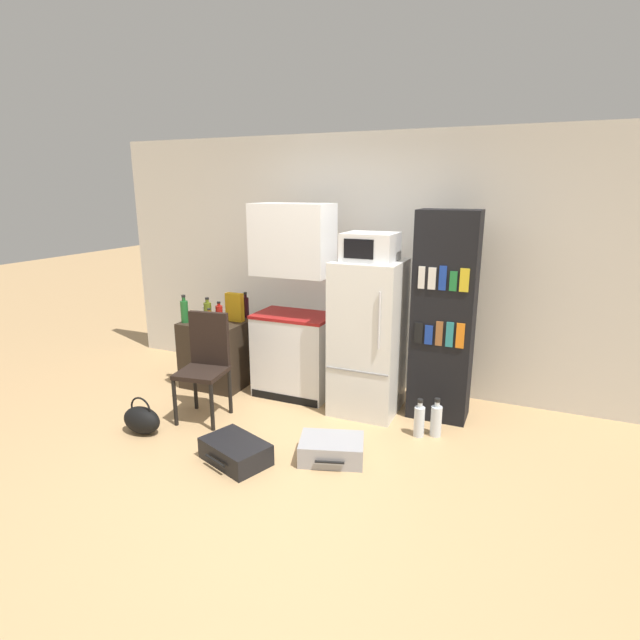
# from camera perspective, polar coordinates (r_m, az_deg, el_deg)

# --- Properties ---
(ground_plane) EXTENTS (24.00, 24.00, 0.00)m
(ground_plane) POSITION_cam_1_polar(r_m,az_deg,el_deg) (3.98, -4.74, -16.60)
(ground_plane) COLOR tan
(wall_back) EXTENTS (6.40, 0.10, 2.61)m
(wall_back) POSITION_cam_1_polar(r_m,az_deg,el_deg) (5.24, 7.31, 6.32)
(wall_back) COLOR beige
(wall_back) RESTS_ON ground_plane
(side_table) EXTENTS (0.65, 0.62, 0.71)m
(side_table) POSITION_cam_1_polar(r_m,az_deg,el_deg) (5.51, -11.44, -3.60)
(side_table) COLOR #2D2319
(side_table) RESTS_ON ground_plane
(kitchen_hutch) EXTENTS (0.78, 0.50, 1.93)m
(kitchen_hutch) POSITION_cam_1_polar(r_m,az_deg,el_deg) (4.98, -3.03, 1.21)
(kitchen_hutch) COLOR white
(kitchen_hutch) RESTS_ON ground_plane
(refrigerator) EXTENTS (0.60, 0.64, 1.44)m
(refrigerator) POSITION_cam_1_polar(r_m,az_deg,el_deg) (4.68, 5.53, -1.99)
(refrigerator) COLOR silver
(refrigerator) RESTS_ON ground_plane
(microwave) EXTENTS (0.46, 0.41, 0.25)m
(microwave) POSITION_cam_1_polar(r_m,az_deg,el_deg) (4.51, 5.78, 8.34)
(microwave) COLOR silver
(microwave) RESTS_ON refrigerator
(bookshelf) EXTENTS (0.53, 0.36, 1.90)m
(bookshelf) POSITION_cam_1_polar(r_m,az_deg,el_deg) (4.60, 13.93, 0.27)
(bookshelf) COLOR black
(bookshelf) RESTS_ON ground_plane
(bottle_ketchup_red) EXTENTS (0.07, 0.07, 0.20)m
(bottle_ketchup_red) POSITION_cam_1_polar(r_m,az_deg,el_deg) (5.39, -11.45, 0.84)
(bottle_ketchup_red) COLOR #AD1914
(bottle_ketchup_red) RESTS_ON side_table
(bottle_olive_oil) EXTENTS (0.08, 0.08, 0.26)m
(bottle_olive_oil) POSITION_cam_1_polar(r_m,az_deg,el_deg) (5.36, -12.71, 0.97)
(bottle_olive_oil) COLOR #566619
(bottle_olive_oil) RESTS_ON side_table
(bottle_clear_short) EXTENTS (0.08, 0.08, 0.14)m
(bottle_clear_short) POSITION_cam_1_polar(r_m,az_deg,el_deg) (5.60, -12.79, 1.03)
(bottle_clear_short) COLOR silver
(bottle_clear_short) RESTS_ON side_table
(bottle_amber_beer) EXTENTS (0.07, 0.07, 0.18)m
(bottle_amber_beer) POSITION_cam_1_polar(r_m,az_deg,el_deg) (5.21, -12.52, 0.19)
(bottle_amber_beer) COLOR brown
(bottle_amber_beer) RESTS_ON side_table
(bottle_wine_dark) EXTENTS (0.07, 0.07, 0.27)m
(bottle_wine_dark) POSITION_cam_1_polar(r_m,az_deg,el_deg) (5.48, -8.48, 1.53)
(bottle_wine_dark) COLOR black
(bottle_wine_dark) RESTS_ON side_table
(bottle_green_tall) EXTENTS (0.08, 0.08, 0.29)m
(bottle_green_tall) POSITION_cam_1_polar(r_m,az_deg,el_deg) (5.39, -15.23, 1.02)
(bottle_green_tall) COLOR #1E6028
(bottle_green_tall) RESTS_ON side_table
(cereal_box) EXTENTS (0.19, 0.07, 0.30)m
(cereal_box) POSITION_cam_1_polar(r_m,az_deg,el_deg) (5.32, -9.73, 1.45)
(cereal_box) COLOR gold
(cereal_box) RESTS_ON side_table
(chair) EXTENTS (0.45, 0.45, 0.98)m
(chair) POSITION_cam_1_polar(r_m,az_deg,el_deg) (4.70, -12.91, -4.20)
(chair) COLOR black
(chair) RESTS_ON ground_plane
(suitcase_large_flat) EXTENTS (0.58, 0.48, 0.17)m
(suitcase_large_flat) POSITION_cam_1_polar(r_m,az_deg,el_deg) (4.05, 1.33, -14.54)
(suitcase_large_flat) COLOR #99999E
(suitcase_large_flat) RESTS_ON ground_plane
(suitcase_small_flat) EXTENTS (0.61, 0.51, 0.17)m
(suitcase_small_flat) POSITION_cam_1_polar(r_m,az_deg,el_deg) (4.07, -9.63, -14.58)
(suitcase_small_flat) COLOR black
(suitcase_small_flat) RESTS_ON ground_plane
(handbag) EXTENTS (0.36, 0.20, 0.33)m
(handbag) POSITION_cam_1_polar(r_m,az_deg,el_deg) (4.68, -19.70, -10.67)
(handbag) COLOR black
(handbag) RESTS_ON ground_plane
(water_bottle_front) EXTENTS (0.10, 0.10, 0.34)m
(water_bottle_front) POSITION_cam_1_polar(r_m,az_deg,el_deg) (4.47, 13.13, -11.07)
(water_bottle_front) COLOR silver
(water_bottle_front) RESTS_ON ground_plane
(water_bottle_middle) EXTENTS (0.09, 0.09, 0.34)m
(water_bottle_middle) POSITION_cam_1_polar(r_m,az_deg,el_deg) (4.44, 11.27, -11.20)
(water_bottle_middle) COLOR silver
(water_bottle_middle) RESTS_ON ground_plane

